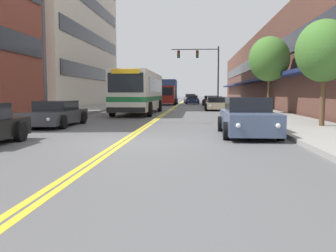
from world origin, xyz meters
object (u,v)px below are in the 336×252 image
car_slate_blue_parked_right_foreground (247,118)px  traffic_signal_mast (203,64)px  car_dark_grey_parked_left_mid (55,114)px  street_tree_right_near (324,51)px  car_silver_moving_lead (190,99)px  fire_hydrant (253,109)px  city_bus (140,91)px  car_beige_parked_right_far (217,104)px  car_navy_moving_second (192,100)px  street_lamp_left_near (47,16)px  street_tree_right_mid (269,59)px  car_champagne_parked_left_far (138,101)px  car_red_parked_right_end (215,102)px  box_truck (167,92)px  car_charcoal_parked_right_mid (211,101)px

car_slate_blue_parked_right_foreground → traffic_signal_mast: traffic_signal_mast is taller
car_dark_grey_parked_left_mid → street_tree_right_near: 12.55m
street_tree_right_near → car_silver_moving_lead: bearing=98.1°
fire_hydrant → city_bus: bearing=148.0°
car_dark_grey_parked_left_mid → car_beige_parked_right_far: 19.02m
car_navy_moving_second → street_lamp_left_near: 36.64m
car_slate_blue_parked_right_foreground → street_tree_right_mid: street_tree_right_mid is taller
car_champagne_parked_left_far → city_bus: bearing=-80.9°
city_bus → car_silver_moving_lead: (3.52, 31.80, -1.10)m
car_red_parked_right_end → street_lamp_left_near: size_ratio=0.51×
car_navy_moving_second → traffic_signal_mast: 7.99m
street_lamp_left_near → traffic_signal_mast: bearing=74.0°
street_tree_right_near → fire_hydrant: (-1.88, 7.25, -2.79)m
car_slate_blue_parked_right_foreground → box_truck: 36.81m
street_tree_right_mid → car_silver_moving_lead: bearing=100.0°
car_slate_blue_parked_right_foreground → fire_hydrant: size_ratio=5.84×
car_dark_grey_parked_left_mid → car_beige_parked_right_far: bearing=62.9°
traffic_signal_mast → car_slate_blue_parked_right_foreground: bearing=-88.3°
city_bus → car_dark_grey_parked_left_mid: 11.66m
traffic_signal_mast → street_lamp_left_near: bearing=-106.0°
car_red_parked_right_end → street_tree_right_near: 24.48m
car_navy_moving_second → car_red_parked_right_end: bearing=-79.5°
car_navy_moving_second → street_tree_right_near: street_tree_right_near is taller
car_slate_blue_parked_right_foreground → car_beige_parked_right_far: 20.29m
car_navy_moving_second → street_tree_right_mid: street_tree_right_mid is taller
car_red_parked_right_end → street_lamp_left_near: bearing=-113.3°
street_tree_right_near → car_beige_parked_right_far: bearing=101.3°
fire_hydrant → traffic_signal_mast: bearing=96.3°
car_red_parked_right_end → car_beige_parked_right_far: bearing=-91.3°
car_navy_moving_second → traffic_signal_mast: bearing=-77.7°
city_bus → car_dark_grey_parked_left_mid: bearing=-101.9°
car_red_parked_right_end → street_tree_right_mid: bearing=-77.4°
city_bus → car_navy_moving_second: 25.77m
car_slate_blue_parked_right_foreground → car_red_parked_right_end: car_slate_blue_parked_right_foreground is taller
box_truck → car_silver_moving_lead: bearing=73.2°
car_charcoal_parked_right_mid → traffic_signal_mast: 4.78m
box_truck → street_tree_right_mid: 25.24m
car_navy_moving_second → box_truck: bearing=-132.1°
car_silver_moving_lead → car_champagne_parked_left_far: bearing=-108.8°
car_beige_parked_right_far → traffic_signal_mast: 14.35m
car_navy_moving_second → street_lamp_left_near: bearing=-101.1°
car_dark_grey_parked_left_mid → traffic_signal_mast: size_ratio=0.66×
car_dark_grey_parked_left_mid → street_tree_right_near: (12.20, -0.85, 2.80)m
box_truck → street_tree_right_mid: street_tree_right_mid is taller
car_beige_parked_right_far → traffic_signal_mast: size_ratio=0.60×
car_charcoal_parked_right_mid → street_tree_right_mid: 21.79m
car_charcoal_parked_right_mid → car_silver_moving_lead: 12.64m
car_slate_blue_parked_right_foreground → street_lamp_left_near: (-9.39, 4.51, 4.79)m
car_dark_grey_parked_left_mid → traffic_signal_mast: bearing=75.9°
box_truck → traffic_signal_mast: traffic_signal_mast is taller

